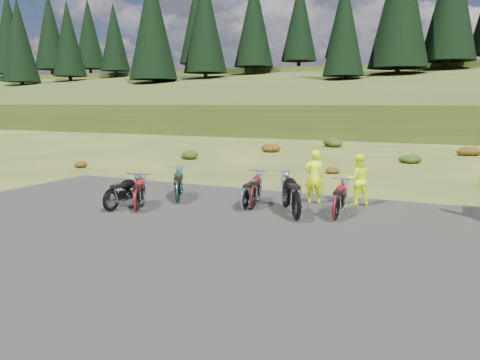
% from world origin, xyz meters
% --- Properties ---
extents(ground, '(300.00, 300.00, 0.00)m').
position_xyz_m(ground, '(0.00, 0.00, 0.00)').
color(ground, '#344416').
rests_on(ground, ground).
extents(gravel_pad, '(20.00, 12.00, 0.04)m').
position_xyz_m(gravel_pad, '(0.00, -2.00, 0.00)').
color(gravel_pad, black).
rests_on(gravel_pad, ground).
extents(hill_slope, '(300.00, 45.97, 9.37)m').
position_xyz_m(hill_slope, '(0.00, 50.00, 0.00)').
color(hill_slope, '#314216').
rests_on(hill_slope, ground).
extents(hill_plateau, '(300.00, 90.00, 9.17)m').
position_xyz_m(hill_plateau, '(0.00, 110.00, 0.00)').
color(hill_plateau, '#314216').
rests_on(hill_plateau, ground).
extents(conifer_5, '(6.16, 6.16, 16.00)m').
position_xyz_m(conifer_5, '(-105.00, 78.00, 18.16)').
color(conifer_5, black).
rests_on(conifer_5, ground).
extents(conifer_8, '(7.92, 7.92, 20.00)m').
position_xyz_m(conifer_8, '(-87.00, 65.00, 18.57)').
color(conifer_8, black).
rests_on(conifer_8, ground).
extents(conifer_9, '(7.48, 7.48, 19.00)m').
position_xyz_m(conifer_9, '(-81.00, 71.00, 19.26)').
color(conifer_9, black).
rests_on(conifer_9, ground).
extents(conifer_10, '(7.04, 7.04, 18.00)m').
position_xyz_m(conifer_10, '(-75.00, 77.00, 19.16)').
color(conifer_10, black).
rests_on(conifer_10, ground).
extents(conifer_11, '(6.60, 6.60, 17.00)m').
position_xyz_m(conifer_11, '(-69.00, 52.00, 14.47)').
color(conifer_11, black).
rests_on(conifer_11, ground).
extents(conifer_12, '(6.16, 6.16, 16.00)m').
position_xyz_m(conifer_12, '(-63.00, 58.00, 15.17)').
color(conifer_12, black).
rests_on(conifer_12, ground).
extents(conifer_13, '(5.72, 5.72, 15.00)m').
position_xyz_m(conifer_13, '(-57.00, 64.00, 15.86)').
color(conifer_13, black).
rests_on(conifer_13, ground).
extents(conifer_14, '(5.28, 5.28, 14.00)m').
position_xyz_m(conifer_14, '(-51.00, 70.00, 16.55)').
color(conifer_14, black).
rests_on(conifer_14, ground).
extents(conifer_15, '(7.92, 7.92, 20.00)m').
position_xyz_m(conifer_15, '(-45.00, 76.00, 20.16)').
color(conifer_15, black).
rests_on(conifer_15, ground).
extents(conifer_16, '(7.48, 7.48, 19.00)m').
position_xyz_m(conifer_16, '(-39.00, 51.00, 15.28)').
color(conifer_16, black).
rests_on(conifer_16, ground).
extents(conifer_17, '(7.04, 7.04, 18.00)m').
position_xyz_m(conifer_17, '(-33.00, 57.00, 15.97)').
color(conifer_17, black).
rests_on(conifer_17, ground).
extents(conifer_18, '(6.60, 6.60, 17.00)m').
position_xyz_m(conifer_18, '(-27.00, 63.00, 16.66)').
color(conifer_18, black).
rests_on(conifer_18, ground).
extents(conifer_19, '(6.16, 6.16, 16.00)m').
position_xyz_m(conifer_19, '(-21.00, 69.00, 17.36)').
color(conifer_19, black).
rests_on(conifer_19, ground).
extents(conifer_20, '(5.72, 5.72, 15.00)m').
position_xyz_m(conifer_20, '(-15.00, 75.00, 17.65)').
color(conifer_20, black).
rests_on(conifer_20, ground).
extents(conifer_21, '(5.28, 5.28, 14.00)m').
position_xyz_m(conifer_21, '(-9.00, 50.00, 12.56)').
color(conifer_21, black).
rests_on(conifer_21, ground).
extents(shrub_0, '(0.77, 0.77, 0.45)m').
position_xyz_m(shrub_0, '(-12.00, 6.00, 0.23)').
color(shrub_0, '#5F280B').
rests_on(shrub_0, ground).
extents(shrub_1, '(1.03, 1.03, 0.61)m').
position_xyz_m(shrub_1, '(-9.10, 11.30, 0.31)').
color(shrub_1, black).
rests_on(shrub_1, ground).
extents(shrub_2, '(1.30, 1.30, 0.77)m').
position_xyz_m(shrub_2, '(-6.20, 16.60, 0.38)').
color(shrub_2, '#5F280B').
rests_on(shrub_2, ground).
extents(shrub_3, '(1.56, 1.56, 0.92)m').
position_xyz_m(shrub_3, '(-3.30, 21.90, 0.46)').
color(shrub_3, black).
rests_on(shrub_3, ground).
extents(shrub_4, '(0.77, 0.77, 0.45)m').
position_xyz_m(shrub_4, '(-0.40, 9.20, 0.23)').
color(shrub_4, '#5F280B').
rests_on(shrub_4, ground).
extents(shrub_5, '(1.03, 1.03, 0.61)m').
position_xyz_m(shrub_5, '(2.50, 14.50, 0.31)').
color(shrub_5, black).
rests_on(shrub_5, ground).
extents(shrub_6, '(1.30, 1.30, 0.77)m').
position_xyz_m(shrub_6, '(5.40, 19.80, 0.38)').
color(shrub_6, '#5F280B').
rests_on(shrub_6, ground).
extents(motorcycle_0, '(0.71, 1.93, 1.00)m').
position_xyz_m(motorcycle_0, '(-4.33, -1.06, 0.00)').
color(motorcycle_0, black).
rests_on(motorcycle_0, ground).
extents(motorcycle_1, '(1.43, 1.96, 0.99)m').
position_xyz_m(motorcycle_1, '(-3.62, -0.81, 0.00)').
color(motorcycle_1, '#9D0D0B').
rests_on(motorcycle_1, ground).
extents(motorcycle_2, '(1.55, 2.08, 1.05)m').
position_xyz_m(motorcycle_2, '(-3.22, 0.75, 0.00)').
color(motorcycle_2, black).
rests_on(motorcycle_2, ground).
extents(motorcycle_3, '(0.76, 1.91, 0.98)m').
position_xyz_m(motorcycle_3, '(-0.87, 0.70, 0.00)').
color(motorcycle_3, '#99999D').
rests_on(motorcycle_3, ground).
extents(motorcycle_4, '(1.14, 2.08, 1.04)m').
position_xyz_m(motorcycle_4, '(-0.74, 1.00, 0.00)').
color(motorcycle_4, '#4F0D0F').
rests_on(motorcycle_4, ground).
extents(motorcycle_5, '(1.84, 2.41, 1.22)m').
position_xyz_m(motorcycle_5, '(0.88, 0.17, 0.00)').
color(motorcycle_5, black).
rests_on(motorcycle_5, ground).
extents(motorcycle_6, '(0.75, 1.97, 1.02)m').
position_xyz_m(motorcycle_6, '(1.84, 0.59, 0.00)').
color(motorcycle_6, maroon).
rests_on(motorcycle_6, ground).
extents(person_middle, '(0.73, 0.65, 1.69)m').
position_xyz_m(person_middle, '(0.70, 2.49, 0.84)').
color(person_middle, '#D1F50C').
rests_on(person_middle, ground).
extents(person_right_a, '(0.97, 0.91, 1.59)m').
position_xyz_m(person_right_a, '(1.97, 2.81, 0.80)').
color(person_right_a, '#D1F50C').
rests_on(person_right_a, ground).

